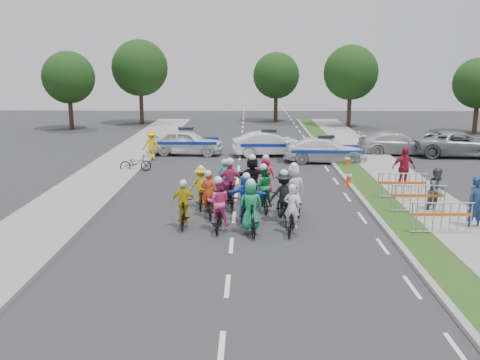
{
  "coord_description": "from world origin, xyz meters",
  "views": [
    {
      "loc": [
        0.52,
        -15.46,
        5.51
      ],
      "look_at": [
        0.2,
        4.26,
        1.1
      ],
      "focal_mm": 40.0,
      "sensor_mm": 36.0,
      "label": 1
    }
  ],
  "objects_px": {
    "spectator_0": "(477,204)",
    "tree_2": "(479,83)",
    "rider_4": "(283,202)",
    "police_car_1": "(269,144)",
    "marshal_hiviz": "(152,145)",
    "tree_1": "(351,73)",
    "rider_9": "(230,189)",
    "police_car_0": "(186,142)",
    "rider_5": "(246,201)",
    "rider_8": "(263,193)",
    "civilian_sedan": "(397,143)",
    "rider_0": "(292,217)",
    "cone_1": "(347,161)",
    "spectator_1": "(437,191)",
    "tree_0": "(68,78)",
    "rider_11": "(252,182)",
    "rider_2": "(218,210)",
    "rider_7": "(293,195)",
    "tree_3": "(140,68)",
    "rider_6": "(209,201)",
    "barrier_1": "(418,200)",
    "rider_10": "(201,191)",
    "barrier_2": "(402,187)",
    "rider_3": "(184,209)",
    "police_car_2": "(325,150)",
    "spectator_2": "(404,168)",
    "rider_13": "(266,181)",
    "rider_1": "(251,212)",
    "parked_bike": "(136,163)",
    "civilian_suv": "(460,144)",
    "barrier_0": "(442,219)",
    "rider_12": "(225,186)"
  },
  "relations": [
    {
      "from": "rider_0",
      "to": "tree_1",
      "type": "bearing_deg",
      "value": -92.71
    },
    {
      "from": "rider_10",
      "to": "police_car_0",
      "type": "xyz_separation_m",
      "value": [
        -1.93,
        11.85,
        0.09
      ]
    },
    {
      "from": "rider_3",
      "to": "rider_13",
      "type": "distance_m",
      "value": 5.03
    },
    {
      "from": "police_car_1",
      "to": "tree_3",
      "type": "xyz_separation_m",
      "value": [
        -10.71,
        16.21,
        4.19
      ]
    },
    {
      "from": "rider_3",
      "to": "rider_4",
      "type": "height_order",
      "value": "rider_4"
    },
    {
      "from": "rider_5",
      "to": "rider_9",
      "type": "relative_size",
      "value": 0.89
    },
    {
      "from": "rider_10",
      "to": "spectator_2",
      "type": "relative_size",
      "value": 0.91
    },
    {
      "from": "rider_1",
      "to": "tree_3",
      "type": "relative_size",
      "value": 0.25
    },
    {
      "from": "rider_3",
      "to": "police_car_2",
      "type": "xyz_separation_m",
      "value": [
        6.43,
        12.03,
        0.02
      ]
    },
    {
      "from": "barrier_0",
      "to": "tree_3",
      "type": "distance_m",
      "value": 34.99
    },
    {
      "from": "rider_11",
      "to": "cone_1",
      "type": "bearing_deg",
      "value": -133.79
    },
    {
      "from": "rider_6",
      "to": "rider_8",
      "type": "distance_m",
      "value": 2.15
    },
    {
      "from": "rider_10",
      "to": "civilian_sedan",
      "type": "distance_m",
      "value": 16.16
    },
    {
      "from": "rider_4",
      "to": "police_car_1",
      "type": "xyz_separation_m",
      "value": [
        -0.02,
        13.31,
        -0.04
      ]
    },
    {
      "from": "rider_2",
      "to": "rider_8",
      "type": "height_order",
      "value": "rider_2"
    },
    {
      "from": "rider_10",
      "to": "rider_13",
      "type": "xyz_separation_m",
      "value": [
        2.51,
        1.63,
        0.05
      ]
    },
    {
      "from": "rider_2",
      "to": "rider_7",
      "type": "distance_m",
      "value": 3.21
    },
    {
      "from": "rider_1",
      "to": "tree_0",
      "type": "distance_m",
      "value": 30.76
    },
    {
      "from": "rider_3",
      "to": "spectator_0",
      "type": "height_order",
      "value": "spectator_0"
    },
    {
      "from": "civilian_suv",
      "to": "barrier_2",
      "type": "distance_m",
      "value": 11.98
    },
    {
      "from": "barrier_0",
      "to": "tree_1",
      "type": "distance_m",
      "value": 29.33
    },
    {
      "from": "rider_10",
      "to": "barrier_0",
      "type": "xyz_separation_m",
      "value": [
        7.99,
        -3.28,
        -0.1
      ]
    },
    {
      "from": "cone_1",
      "to": "spectator_1",
      "type": "bearing_deg",
      "value": -79.19
    },
    {
      "from": "rider_6",
      "to": "barrier_1",
      "type": "distance_m",
      "value": 7.63
    },
    {
      "from": "rider_8",
      "to": "spectator_0",
      "type": "height_order",
      "value": "spectator_0"
    },
    {
      "from": "rider_9",
      "to": "rider_10",
      "type": "distance_m",
      "value": 1.12
    },
    {
      "from": "spectator_1",
      "to": "rider_6",
      "type": "bearing_deg",
      "value": 153.39
    },
    {
      "from": "barrier_0",
      "to": "tree_1",
      "type": "height_order",
      "value": "tree_1"
    },
    {
      "from": "rider_4",
      "to": "rider_0",
      "type": "bearing_deg",
      "value": 89.18
    },
    {
      "from": "civilian_suv",
      "to": "barrier_0",
      "type": "distance_m",
      "value": 16.03
    },
    {
      "from": "marshal_hiviz",
      "to": "tree_1",
      "type": "xyz_separation_m",
      "value": [
        14.0,
        15.47,
        3.72
      ]
    },
    {
      "from": "rider_7",
      "to": "barrier_1",
      "type": "bearing_deg",
      "value": 171.26
    },
    {
      "from": "police_car_1",
      "to": "barrier_2",
      "type": "distance_m",
      "value": 11.39
    },
    {
      "from": "rider_6",
      "to": "tree_0",
      "type": "xyz_separation_m",
      "value": [
        -13.08,
        24.88,
        3.61
      ]
    },
    {
      "from": "rider_10",
      "to": "spectator_2",
      "type": "bearing_deg",
      "value": -159.83
    },
    {
      "from": "rider_8",
      "to": "rider_12",
      "type": "distance_m",
      "value": 2.27
    },
    {
      "from": "rider_5",
      "to": "civilian_suv",
      "type": "relative_size",
      "value": 0.33
    },
    {
      "from": "spectator_0",
      "to": "tree_2",
      "type": "height_order",
      "value": "tree_2"
    },
    {
      "from": "police_car_1",
      "to": "police_car_0",
      "type": "bearing_deg",
      "value": 77.58
    },
    {
      "from": "rider_0",
      "to": "rider_11",
      "type": "height_order",
      "value": "rider_11"
    },
    {
      "from": "rider_5",
      "to": "parked_bike",
      "type": "xyz_separation_m",
      "value": [
        -5.69,
        8.69,
        -0.34
      ]
    },
    {
      "from": "tree_2",
      "to": "tree_0",
      "type": "bearing_deg",
      "value": 176.42
    },
    {
      "from": "rider_0",
      "to": "spectator_0",
      "type": "distance_m",
      "value": 6.12
    },
    {
      "from": "rider_5",
      "to": "rider_1",
      "type": "bearing_deg",
      "value": 107.59
    },
    {
      "from": "rider_1",
      "to": "tree_1",
      "type": "distance_m",
      "value": 30.3
    },
    {
      "from": "rider_8",
      "to": "civilian_sedan",
      "type": "relative_size",
      "value": 0.4
    },
    {
      "from": "rider_9",
      "to": "rider_13",
      "type": "height_order",
      "value": "rider_9"
    },
    {
      "from": "rider_9",
      "to": "police_car_0",
      "type": "xyz_separation_m",
      "value": [
        -3.04,
        12.01,
        -0.01
      ]
    },
    {
      "from": "rider_7",
      "to": "police_car_0",
      "type": "distance_m",
      "value": 13.85
    },
    {
      "from": "spectator_2",
      "to": "rider_1",
      "type": "bearing_deg",
      "value": -147.97
    }
  ]
}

